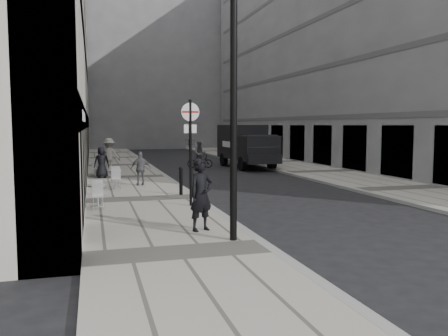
{
  "coord_description": "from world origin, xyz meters",
  "views": [
    {
      "loc": [
        -3.75,
        -7.06,
        2.81
      ],
      "look_at": [
        0.42,
        7.85,
        1.4
      ],
      "focal_mm": 38.0,
      "sensor_mm": 36.0,
      "label": 1
    }
  ],
  "objects_px": {
    "sign_post": "(190,138)",
    "lamppost": "(234,86)",
    "cyclist": "(200,157)",
    "walking_man": "(201,195)",
    "panel_van": "(246,144)"
  },
  "relations": [
    {
      "from": "cyclist",
      "to": "panel_van",
      "type": "bearing_deg",
      "value": -3.18
    },
    {
      "from": "walking_man",
      "to": "lamppost",
      "type": "relative_size",
      "value": 0.29
    },
    {
      "from": "walking_man",
      "to": "panel_van",
      "type": "distance_m",
      "value": 19.3
    },
    {
      "from": "lamppost",
      "to": "cyclist",
      "type": "xyz_separation_m",
      "value": [
        3.66,
        19.78,
        -2.99
      ]
    },
    {
      "from": "panel_van",
      "to": "cyclist",
      "type": "bearing_deg",
      "value": 164.9
    },
    {
      "from": "lamppost",
      "to": "panel_van",
      "type": "relative_size",
      "value": 1.06
    },
    {
      "from": "walking_man",
      "to": "lamppost",
      "type": "xyz_separation_m",
      "value": [
        0.51,
        -1.17,
        2.64
      ]
    },
    {
      "from": "cyclist",
      "to": "sign_post",
      "type": "bearing_deg",
      "value": -94.18
    },
    {
      "from": "panel_van",
      "to": "sign_post",
      "type": "bearing_deg",
      "value": -117.2
    },
    {
      "from": "sign_post",
      "to": "lamppost",
      "type": "distance_m",
      "value": 5.11
    },
    {
      "from": "panel_van",
      "to": "cyclist",
      "type": "height_order",
      "value": "panel_van"
    },
    {
      "from": "panel_van",
      "to": "cyclist",
      "type": "relative_size",
      "value": 3.43
    },
    {
      "from": "lamppost",
      "to": "panel_van",
      "type": "distance_m",
      "value": 20.32
    },
    {
      "from": "lamppost",
      "to": "panel_van",
      "type": "xyz_separation_m",
      "value": [
        6.59,
        19.11,
        -2.1
      ]
    },
    {
      "from": "walking_man",
      "to": "sign_post",
      "type": "relative_size",
      "value": 0.52
    }
  ]
}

